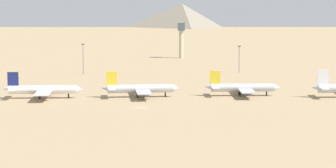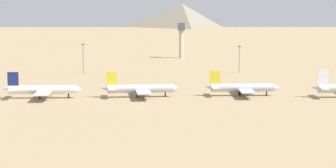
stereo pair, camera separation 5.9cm
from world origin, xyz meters
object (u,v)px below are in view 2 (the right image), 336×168
parked_jet_navy_1 (42,90)px  parked_jet_yellow_3 (242,88)px  control_tower (181,37)px  light_pole_west (83,57)px  light_pole_mid (239,57)px  parked_jet_yellow_2 (140,89)px

parked_jet_navy_1 → parked_jet_yellow_3: size_ratio=1.03×
control_tower → light_pole_west: (-58.81, -105.43, -5.44)m
parked_jet_yellow_3 → light_pole_west: bearing=131.7°
control_tower → light_pole_west: control_tower is taller
light_pole_west → light_pole_mid: 92.29m
parked_jet_navy_1 → light_pole_mid: 143.36m
parked_jet_yellow_3 → light_pole_west: 122.85m
control_tower → parked_jet_yellow_3: bearing=-82.4°
parked_jet_yellow_2 → parked_jet_yellow_3: (47.24, 4.60, -0.09)m
parked_jet_yellow_2 → light_pole_mid: bearing=55.3°
parked_jet_yellow_2 → light_pole_west: bearing=105.8°
control_tower → parked_jet_yellow_2: bearing=-96.2°
parked_jet_yellow_2 → parked_jet_yellow_3: 47.46m
light_pole_mid → control_tower: bearing=108.6°
control_tower → light_pole_west: bearing=-119.2°
parked_jet_navy_1 → parked_jet_yellow_3: (91.36, 8.39, -0.12)m
parked_jet_yellow_2 → light_pole_mid: (54.70, 99.94, 5.46)m
parked_jet_navy_1 → parked_jet_yellow_2: 44.28m
parked_jet_yellow_3 → light_pole_west: (-84.60, 88.84, 6.35)m
parked_jet_yellow_2 → control_tower: control_tower is taller
parked_jet_yellow_2 → light_pole_west: (-37.36, 93.44, 6.26)m
parked_jet_navy_1 → parked_jet_yellow_2: bearing=2.0°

